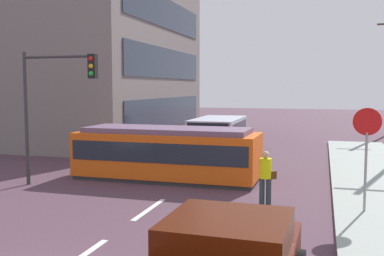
# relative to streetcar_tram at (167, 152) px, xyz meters

# --- Properties ---
(ground_plane) EXTENTS (120.00, 120.00, 0.00)m
(ground_plane) POSITION_rel_streetcar_tram_xyz_m (0.97, -0.38, -1.04)
(ground_plane) COLOR #4D3441
(lane_stripe_2) EXTENTS (0.16, 2.40, 0.01)m
(lane_stripe_2) POSITION_rel_streetcar_tram_xyz_m (0.97, -4.38, -1.04)
(lane_stripe_2) COLOR silver
(lane_stripe_2) RESTS_ON ground
(lane_stripe_3) EXTENTS (0.16, 2.40, 0.01)m
(lane_stripe_3) POSITION_rel_streetcar_tram_xyz_m (0.97, 6.00, -1.04)
(lane_stripe_3) COLOR silver
(lane_stripe_3) RESTS_ON ground
(lane_stripe_4) EXTENTS (0.16, 2.40, 0.01)m
(lane_stripe_4) POSITION_rel_streetcar_tram_xyz_m (0.97, 12.00, -1.04)
(lane_stripe_4) COLOR silver
(lane_stripe_4) RESTS_ON ground
(corner_building) EXTENTS (16.93, 16.14, 12.80)m
(corner_building) POSITION_rel_streetcar_tram_xyz_m (-12.50, 11.67, 5.36)
(corner_building) COLOR slate
(corner_building) RESTS_ON ground
(streetcar_tram) EXTENTS (7.15, 2.61, 2.02)m
(streetcar_tram) POSITION_rel_streetcar_tram_xyz_m (0.00, 0.00, 0.00)
(streetcar_tram) COLOR #DB5111
(streetcar_tram) RESTS_ON ground
(city_bus) EXTENTS (2.60, 5.37, 1.79)m
(city_bus) POSITION_rel_streetcar_tram_xyz_m (0.01, 8.89, -0.02)
(city_bus) COLOR #A9AFC0
(city_bus) RESTS_ON ground
(pedestrian_crossing) EXTENTS (0.51, 0.36, 1.67)m
(pedestrian_crossing) POSITION_rel_streetcar_tram_xyz_m (4.20, -3.03, -0.10)
(pedestrian_crossing) COLOR #29393D
(pedestrian_crossing) RESTS_ON ground
(stop_sign) EXTENTS (0.76, 0.07, 2.88)m
(stop_sign) POSITION_rel_streetcar_tram_xyz_m (6.98, -3.31, 1.15)
(stop_sign) COLOR gray
(stop_sign) RESTS_ON sidewalk_curb_right
(traffic_light_mast) EXTENTS (2.94, 0.33, 4.85)m
(traffic_light_mast) POSITION_rel_streetcar_tram_xyz_m (-3.40, -2.44, 2.37)
(traffic_light_mast) COLOR #333333
(traffic_light_mast) RESTS_ON ground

